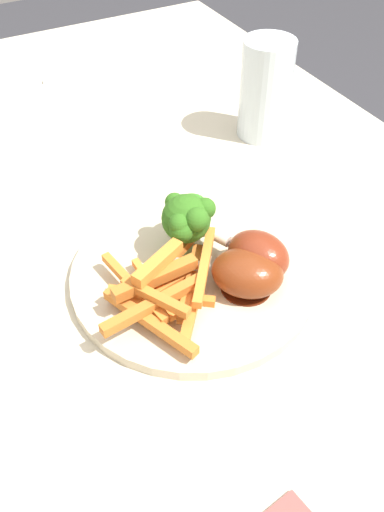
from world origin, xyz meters
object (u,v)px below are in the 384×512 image
fork (104,77)px  broccoli_floret_front (191,214)px  carrot_fries_pile (164,288)px  dining_table (173,310)px  chicken_drumstick_near (242,272)px  water_glass (265,90)px  chicken_drumstick_far (254,254)px  broccoli_floret_middle (187,220)px  dinner_plate (192,274)px

fork → broccoli_floret_front: bearing=101.6°
broccoli_floret_front → carrot_fries_pile: (-0.07, 0.07, -0.01)m
dining_table → chicken_drumstick_near: size_ratio=11.17×
dining_table → water_glass: 0.31m
chicken_drumstick_near → fork: (0.50, -0.05, -0.03)m
chicken_drumstick_far → fork: 0.49m
dining_table → chicken_drumstick_near: bearing=-161.9°
carrot_fries_pile → chicken_drumstick_near: size_ratio=1.28×
dining_table → broccoli_floret_middle: size_ratio=18.09×
chicken_drumstick_near → fork: chicken_drumstick_near is taller
chicken_drumstick_far → dining_table: bearing=34.4°
dinner_plate → chicken_drumstick_far: bearing=-117.5°
carrot_fries_pile → chicken_drumstick_near: bearing=-103.6°
broccoli_floret_middle → dinner_plate: bearing=163.3°
broccoli_floret_middle → chicken_drumstick_near: size_ratio=0.62×
chicken_drumstick_near → chicken_drumstick_far: chicken_drumstick_far is taller
chicken_drumstick_far → fork: (0.48, -0.03, -0.03)m
broccoli_floret_front → water_glass: (0.16, -0.20, 0.02)m
broccoli_floret_front → carrot_fries_pile: 0.09m
broccoli_floret_front → broccoli_floret_middle: bearing=142.4°
dining_table → fork: size_ratio=6.73×
chicken_drumstick_near → broccoli_floret_middle: bearing=20.3°
chicken_drumstick_far → fork: bearing=-3.7°
dining_table → broccoli_floret_front: bearing=-108.6°
chicken_drumstick_near → chicken_drumstick_far: bearing=-58.3°
chicken_drumstick_far → dinner_plate: bearing=62.5°
dining_table → broccoli_floret_front: broccoli_floret_front is taller
broccoli_floret_middle → carrot_fries_pile: bearing=133.5°
chicken_drumstick_far → water_glass: water_glass is taller
broccoli_floret_middle → dining_table: bearing=12.5°
broccoli_floret_middle → carrot_fries_pile: (-0.05, 0.05, -0.03)m
broccoli_floret_front → dinner_plate: bearing=152.8°
broccoli_floret_front → carrot_fries_pile: broccoli_floret_front is taller
fork → broccoli_floret_middle: bearing=100.0°
chicken_drumstick_near → water_glass: size_ratio=0.88×
fork → water_glass: water_glass is taller
dining_table → water_glass: size_ratio=9.79×
water_glass → carrot_fries_pile: bearing=130.8°
broccoli_floret_middle → chicken_drumstick_far: size_ratio=0.63×
broccoli_floret_front → chicken_drumstick_far: bearing=-155.3°
broccoli_floret_front → water_glass: 0.25m
broccoli_floret_middle → water_glass: 0.27m
broccoli_floret_middle → chicken_drumstick_far: (-0.05, -0.05, -0.02)m
dining_table → fork: 0.43m
dinner_plate → water_glass: 0.30m
dining_table → dinner_plate: 0.12m
dining_table → fork: fork is taller
broccoli_floret_front → fork: 0.42m
broccoli_floret_middle → chicken_drumstick_near: bearing=-159.7°
fork → chicken_drumstick_far: bearing=106.6°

